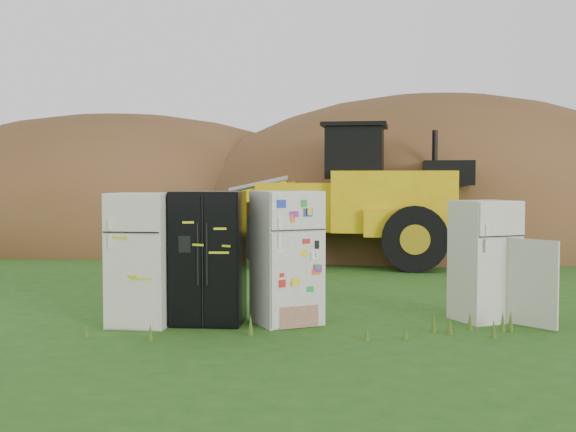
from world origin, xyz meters
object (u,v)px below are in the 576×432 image
fridge_black_side (208,257)px  fridge_sticker (287,257)px  wheel_loader (320,194)px  fridge_open_door (485,261)px  fridge_leftmost (141,259)px

fridge_black_side → fridge_sticker: fridge_sticker is taller
fridge_sticker → wheel_loader: 7.10m
fridge_sticker → wheel_loader: size_ratio=0.27×
fridge_sticker → fridge_open_door: fridge_sticker is taller
fridge_leftmost → fridge_open_door: 4.84m
fridge_black_side → wheel_loader: size_ratio=0.27×
fridge_leftmost → fridge_open_door: (4.84, 0.06, -0.06)m
fridge_open_door → fridge_sticker: bearing=162.2°
fridge_leftmost → wheel_loader: 7.70m
fridge_black_side → fridge_open_door: fridge_black_side is taller
fridge_leftmost → fridge_black_side: 0.92m
fridge_sticker → wheel_loader: bearing=59.8°
fridge_leftmost → fridge_sticker: (2.01, 0.01, 0.01)m
fridge_leftmost → fridge_sticker: fridge_sticker is taller
fridge_open_door → wheel_loader: 7.16m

